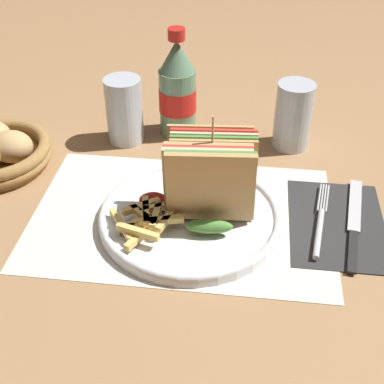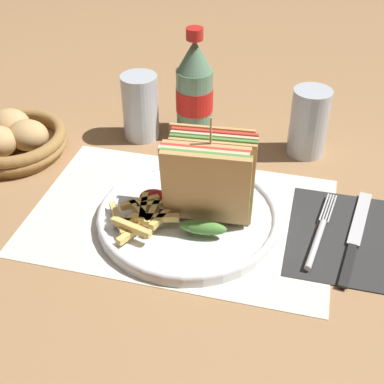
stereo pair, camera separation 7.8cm
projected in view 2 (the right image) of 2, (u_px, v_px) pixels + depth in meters
The scene contains 13 objects.
ground_plane at pixel (206, 220), 0.79m from camera, with size 4.00×4.00×0.00m, color #9E754C.
placemat at pixel (181, 217), 0.79m from camera, with size 0.44×0.29×0.00m.
plate_main at pixel (189, 216), 0.78m from camera, with size 0.27×0.27×0.02m.
club_sandwich at pixel (210, 181), 0.74m from camera, with size 0.13×0.10×0.16m.
fries_pile at pixel (141, 215), 0.75m from camera, with size 0.11×0.10×0.02m.
ketchup_blob at pixel (153, 198), 0.79m from camera, with size 0.04×0.04×0.01m.
napkin at pixel (337, 235), 0.76m from camera, with size 0.14×0.20×0.00m.
fork at pixel (318, 236), 0.75m from camera, with size 0.04×0.17×0.01m.
knife at pixel (355, 237), 0.75m from camera, with size 0.05×0.21×0.00m.
coke_bottle_near at pixel (194, 90), 0.94m from camera, with size 0.07×0.07×0.20m.
glass_near at pixel (309, 122), 0.90m from camera, with size 0.06×0.06×0.12m.
glass_far at pixel (141, 111), 0.95m from camera, with size 0.06×0.06×0.12m.
bread_basket at pixel (13, 139), 0.92m from camera, with size 0.19×0.19×0.06m.
Camera 2 is at (0.13, -0.59, 0.51)m, focal length 50.00 mm.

